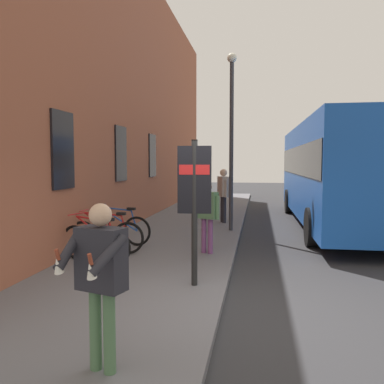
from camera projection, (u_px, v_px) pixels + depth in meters
ground at (275, 236)px, 11.54m from camera, size 60.00×60.00×0.00m
sidewalk_pavement at (193, 222)px, 13.95m from camera, size 24.00×3.50×0.12m
station_facade at (144, 99)px, 14.92m from camera, size 22.00×0.65×9.04m
bicycle_by_door at (95, 243)px, 8.09m from camera, size 0.66×1.71×0.97m
bicycle_under_window at (106, 236)px, 8.84m from camera, size 0.48×1.77×0.97m
bicycle_leaning_wall at (118, 229)px, 9.81m from camera, size 0.48×1.76×0.97m
transit_info_sign at (194, 189)px, 6.47m from camera, size 0.13×0.55×2.40m
city_bus at (335, 169)px, 13.15m from camera, size 10.53×2.73×3.35m
pedestrian_by_facade at (207, 210)px, 8.82m from camera, size 0.39×0.57×1.60m
pedestrian_crossing_street at (223, 190)px, 13.31m from camera, size 0.63×0.45×1.80m
tourist_with_hotdogs at (100, 269)px, 3.79m from camera, size 0.66×0.66×1.65m
street_lamp at (231, 127)px, 11.65m from camera, size 0.28×0.28×5.19m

